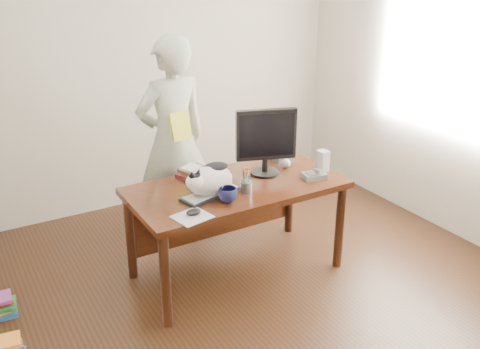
% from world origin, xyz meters
% --- Properties ---
extents(room, '(4.50, 4.50, 4.50)m').
position_xyz_m(room, '(0.00, 0.00, 1.35)').
color(room, black).
rests_on(room, ground).
extents(desk, '(1.60, 0.80, 0.75)m').
position_xyz_m(desk, '(0.00, 0.68, 0.60)').
color(desk, black).
rests_on(desk, ground).
extents(keyboard, '(0.47, 0.28, 0.03)m').
position_xyz_m(keyboard, '(-0.26, 0.53, 0.76)').
color(keyboard, black).
rests_on(keyboard, desk).
extents(cat, '(0.43, 0.30, 0.25)m').
position_xyz_m(cat, '(-0.27, 0.52, 0.88)').
color(cat, white).
rests_on(cat, keyboard).
extents(monitor, '(0.45, 0.29, 0.52)m').
position_xyz_m(monitor, '(0.29, 0.66, 1.05)').
color(monitor, black).
rests_on(monitor, desk).
extents(pen_cup, '(0.10, 0.10, 0.20)m').
position_xyz_m(pen_cup, '(-0.01, 0.44, 0.81)').
color(pen_cup, gray).
rests_on(pen_cup, desk).
extents(mousepad, '(0.26, 0.25, 0.01)m').
position_xyz_m(mousepad, '(-0.52, 0.29, 0.75)').
color(mousepad, '#B8BEC5').
rests_on(mousepad, desk).
extents(mouse, '(0.11, 0.08, 0.04)m').
position_xyz_m(mouse, '(-0.50, 0.31, 0.77)').
color(mouse, black).
rests_on(mouse, mousepad).
extents(coffee_mug, '(0.18, 0.18, 0.10)m').
position_xyz_m(coffee_mug, '(-0.20, 0.38, 0.80)').
color(coffee_mug, '#0D0F36').
rests_on(coffee_mug, desk).
extents(phone, '(0.19, 0.16, 0.08)m').
position_xyz_m(phone, '(0.58, 0.41, 0.78)').
color(phone, slate).
rests_on(phone, desk).
extents(speaker, '(0.08, 0.09, 0.17)m').
position_xyz_m(speaker, '(0.72, 0.49, 0.83)').
color(speaker, '#A3A3A6').
rests_on(speaker, desk).
extents(baseball, '(0.08, 0.08, 0.08)m').
position_xyz_m(baseball, '(0.51, 0.69, 0.79)').
color(baseball, white).
rests_on(baseball, desk).
extents(book_stack, '(0.26, 0.23, 0.08)m').
position_xyz_m(book_stack, '(-0.21, 0.91, 0.79)').
color(book_stack, '#521618').
rests_on(book_stack, desk).
extents(calculator, '(0.17, 0.22, 0.06)m').
position_xyz_m(calculator, '(0.59, 0.87, 0.78)').
color(calculator, slate).
rests_on(calculator, desk).
extents(person, '(0.67, 0.47, 1.76)m').
position_xyz_m(person, '(-0.14, 1.44, 0.88)').
color(person, silver).
rests_on(person, ground).
extents(held_book, '(0.17, 0.11, 0.23)m').
position_xyz_m(held_book, '(-0.14, 1.27, 1.05)').
color(held_book, yellow).
rests_on(held_book, person).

